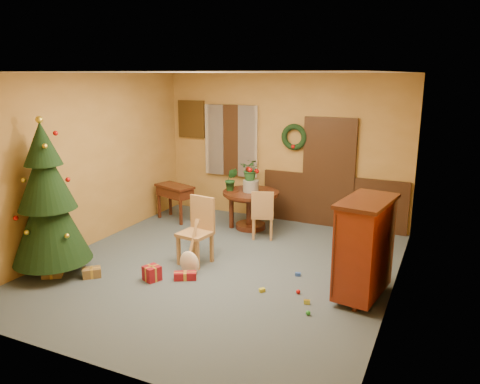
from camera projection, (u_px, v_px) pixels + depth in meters
The scene contains 21 objects.
room_envelope at pixel (292, 166), 9.19m from camera, with size 5.50×5.50×5.50m.
dining_table at pixel (251, 203), 8.86m from camera, with size 1.06×1.06×0.73m.
urn at pixel (251, 186), 8.78m from camera, with size 0.30×0.30×0.22m, color slate.
centerpiece_plant at pixel (251, 169), 8.70m from camera, with size 0.37×0.32×0.41m, color #1E4C23.
chair_near at pixel (198, 228), 7.26m from camera, with size 0.51×0.51×1.04m.
chair_far at pixel (263, 213), 8.30m from camera, with size 0.50×0.50×0.90m.
guitar at pixel (189, 249), 6.88m from camera, with size 0.32×0.15×0.76m, color #F8E7CF, non-canonical shape.
plant_stand at pixel (231, 205), 8.90m from camera, with size 0.29×0.29×0.74m.
stand_plant at pixel (231, 179), 8.78m from camera, with size 0.24×0.19×0.43m, color #19471E.
christmas_tree at pixel (48, 202), 6.71m from camera, with size 1.12×1.12×2.32m.
writing_desk at pixel (175, 194), 9.39m from camera, with size 0.89×0.64×0.72m.
sideboard at pixel (364, 246), 6.04m from camera, with size 0.70×1.12×1.35m.
gift_a at pixel (52, 272), 6.82m from camera, with size 0.34×0.32×0.15m.
gift_b at pixel (152, 273), 6.70m from camera, with size 0.28×0.28×0.22m.
gift_c at pixel (92, 272), 6.81m from camera, with size 0.31×0.30×0.14m.
gift_d at pixel (185, 276), 6.73m from camera, with size 0.34×0.27×0.11m.
toy_a at pixel (298, 274), 6.86m from camera, with size 0.08×0.05×0.05m, color #2850B0.
toy_b at pixel (308, 313), 5.74m from camera, with size 0.06×0.06×0.06m, color #268D2D.
toy_c at pixel (262, 290), 6.35m from camera, with size 0.08×0.05×0.05m, color gold.
toy_d at pixel (298, 292), 6.30m from camera, with size 0.06×0.06×0.06m, color red.
toy_e at pixel (307, 302), 6.03m from camera, with size 0.08×0.05×0.05m, color yellow.
Camera 1 is at (3.07, -5.92, 2.88)m, focal length 35.00 mm.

